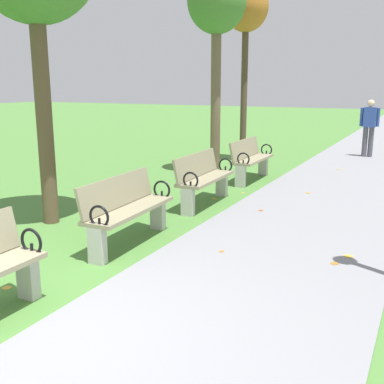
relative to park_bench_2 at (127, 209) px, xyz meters
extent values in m
plane|color=#4C7F38|center=(0.50, -2.38, -0.49)|extent=(80.00, 80.00, 0.00)
cube|color=#B7B5AD|center=(0.05, -1.77, -0.26)|extent=(0.20, 0.12, 0.45)
torus|color=black|center=(0.11, -1.75, 0.10)|extent=(0.27, 0.03, 0.27)
cylinder|color=black|center=(0.11, -1.75, 0.02)|extent=(0.03, 0.03, 0.12)
cube|color=gray|center=(0.05, 0.00, -0.01)|extent=(0.51, 1.62, 0.05)
cube|color=gray|center=(-0.14, -0.01, 0.21)|extent=(0.19, 1.60, 0.40)
cube|color=#B7B5AD|center=(0.09, -0.74, -0.26)|extent=(0.21, 0.13, 0.45)
cube|color=#B7B5AD|center=(0.02, 0.74, -0.26)|extent=(0.21, 0.13, 0.45)
torus|color=black|center=(0.15, -0.75, 0.10)|extent=(0.27, 0.04, 0.27)
cylinder|color=black|center=(0.15, -0.75, 0.02)|extent=(0.03, 0.03, 0.12)
torus|color=black|center=(0.08, 0.76, 0.10)|extent=(0.27, 0.04, 0.27)
cylinder|color=black|center=(0.08, 0.76, 0.02)|extent=(0.03, 0.03, 0.12)
cube|color=gray|center=(0.05, 2.31, -0.01)|extent=(0.49, 1.61, 0.05)
cube|color=gray|center=(-0.14, 2.31, 0.21)|extent=(0.18, 1.60, 0.40)
cube|color=#B7B5AD|center=(0.08, 1.57, -0.26)|extent=(0.20, 0.13, 0.45)
cube|color=#B7B5AD|center=(0.03, 3.05, -0.26)|extent=(0.20, 0.13, 0.45)
torus|color=black|center=(0.14, 1.55, 0.10)|extent=(0.27, 0.04, 0.27)
cylinder|color=black|center=(0.14, 1.55, 0.02)|extent=(0.03, 0.03, 0.12)
torus|color=black|center=(0.09, 3.07, 0.10)|extent=(0.27, 0.04, 0.27)
cylinder|color=black|center=(0.09, 3.07, 0.02)|extent=(0.03, 0.03, 0.12)
cube|color=gray|center=(0.05, 4.68, -0.01)|extent=(0.45, 1.60, 0.05)
cube|color=gray|center=(-0.14, 4.68, 0.21)|extent=(0.13, 1.60, 0.40)
cube|color=#B7B5AD|center=(0.06, 3.94, -0.26)|extent=(0.20, 0.12, 0.45)
cube|color=#B7B5AD|center=(0.05, 5.42, -0.26)|extent=(0.20, 0.12, 0.45)
torus|color=black|center=(0.12, 3.92, 0.10)|extent=(0.27, 0.03, 0.27)
cylinder|color=black|center=(0.12, 3.92, 0.02)|extent=(0.03, 0.03, 0.12)
torus|color=black|center=(0.11, 5.44, 0.10)|extent=(0.27, 0.03, 0.27)
cylinder|color=black|center=(0.11, 5.44, 0.02)|extent=(0.03, 0.03, 0.12)
cylinder|color=brown|center=(-1.61, 0.29, 1.14)|extent=(0.23, 0.23, 3.24)
cylinder|color=brown|center=(-1.07, 5.17, 1.22)|extent=(0.23, 0.23, 3.41)
ellipsoid|color=#477A33|center=(-1.07, 5.17, 3.38)|extent=(1.31, 1.31, 1.44)
cylinder|color=#4C3D2D|center=(-1.07, 7.01, 1.31)|extent=(0.17, 0.17, 3.59)
ellipsoid|color=#B26B28|center=(-1.07, 7.01, 3.51)|extent=(1.14, 1.14, 1.26)
cylinder|color=#4C4C56|center=(1.94, 9.37, -0.04)|extent=(0.14, 0.14, 0.85)
cylinder|color=#4C4C56|center=(1.78, 9.35, -0.04)|extent=(0.14, 0.14, 0.85)
cube|color=#2D4799|center=(1.86, 9.36, 0.66)|extent=(0.36, 0.25, 0.56)
sphere|color=beige|center=(1.86, 9.36, 1.05)|extent=(0.20, 0.20, 0.20)
cylinder|color=#2D4799|center=(2.08, 9.38, 0.66)|extent=(0.09, 0.09, 0.52)
cylinder|color=#2D4799|center=(1.64, 9.34, 0.66)|extent=(0.09, 0.09, 0.52)
cylinder|color=brown|center=(-1.95, 5.80, -0.48)|extent=(0.10, 0.10, 0.00)
cylinder|color=gold|center=(0.00, 2.80, -0.48)|extent=(0.10, 0.10, 0.00)
cylinder|color=#BC842D|center=(1.44, 3.96, -0.46)|extent=(0.12, 0.12, 0.00)
cylinder|color=#BC842D|center=(0.29, 3.48, -0.48)|extent=(0.08, 0.08, 0.00)
cylinder|color=#AD6B23|center=(-1.51, 2.48, -0.48)|extent=(0.15, 0.15, 0.00)
cylinder|color=gold|center=(1.54, 6.84, -0.46)|extent=(0.12, 0.12, 0.00)
cylinder|color=#AD6B23|center=(0.04, 4.06, -0.48)|extent=(0.16, 0.16, 0.00)
cylinder|color=#AD6B23|center=(-1.00, 7.24, -0.48)|extent=(0.13, 0.13, 0.00)
cylinder|color=#AD6B23|center=(2.58, 0.48, -0.46)|extent=(0.13, 0.13, 0.00)
cylinder|color=gold|center=(-0.34, -1.71, -0.48)|extent=(0.10, 0.10, 0.00)
cylinder|color=#AD6B23|center=(1.24, 0.25, -0.46)|extent=(0.07, 0.07, 0.00)
cylinder|color=gold|center=(2.69, 0.79, -0.46)|extent=(0.14, 0.14, 0.00)
cylinder|color=#93511E|center=(1.05, 2.32, -0.46)|extent=(0.08, 0.08, 0.00)
camera|label=1|loc=(3.41, -4.82, 1.58)|focal=43.50mm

